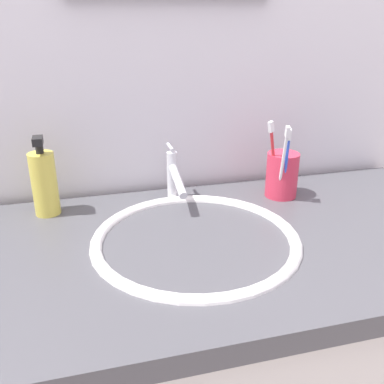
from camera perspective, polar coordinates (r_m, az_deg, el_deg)
The scene contains 8 objects.
tiled_wall_back at distance 1.05m, azimuth -3.02°, elevation 20.87°, with size 2.41×0.04×2.40m, color silver.
sink_basin at distance 0.87m, azimuth 0.51°, elevation -8.78°, with size 0.41×0.41×0.12m.
faucet at distance 0.99m, azimuth -2.41°, elevation 2.10°, with size 0.02×0.15×0.13m.
toothbrush_cup at distance 1.04m, azimuth 11.82°, elevation 2.24°, with size 0.08×0.08×0.11m, color #D8334C.
toothbrush_red at distance 1.01m, azimuth 10.70°, elevation 4.90°, with size 0.05×0.03×0.18m.
toothbrush_white at distance 0.98m, azimuth 12.00°, elevation 4.31°, with size 0.02×0.05×0.18m.
toothbrush_blue at distance 0.99m, azimuth 12.40°, elevation 4.16°, with size 0.02×0.03×0.17m.
soap_dispenser at distance 0.98m, azimuth -18.98°, elevation 1.20°, with size 0.05×0.06×0.18m.
Camera 1 is at (-0.22, -0.70, 1.24)m, focal length 40.28 mm.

